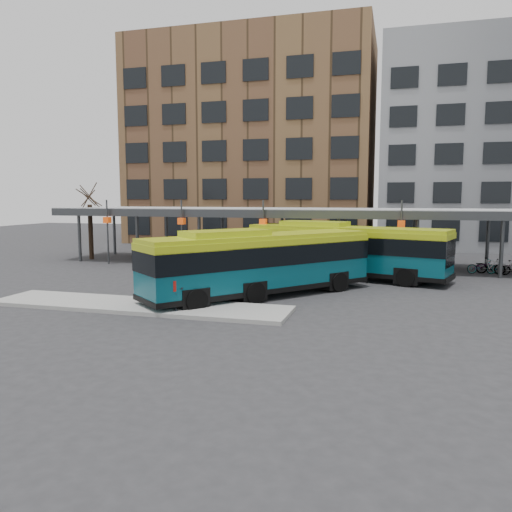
{
  "coord_description": "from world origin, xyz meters",
  "views": [
    {
      "loc": [
        5.68,
        -22.99,
        5.01
      ],
      "look_at": [
        -1.63,
        3.01,
        1.8
      ],
      "focal_mm": 35.0,
      "sensor_mm": 36.0,
      "label": 1
    }
  ],
  "objects_px": {
    "tree": "(91,229)",
    "bus_front": "(260,261)",
    "bus_rear": "(344,249)",
    "pedestrian": "(179,290)"
  },
  "relations": [
    {
      "from": "tree",
      "to": "bus_rear",
      "type": "xyz_separation_m",
      "value": [
        20.61,
        -3.81,
        -0.63
      ]
    },
    {
      "from": "bus_front",
      "to": "pedestrian",
      "type": "height_order",
      "value": "bus_front"
    },
    {
      "from": "bus_rear",
      "to": "pedestrian",
      "type": "bearing_deg",
      "value": -99.52
    },
    {
      "from": "pedestrian",
      "to": "bus_front",
      "type": "bearing_deg",
      "value": 0.42
    },
    {
      "from": "bus_front",
      "to": "bus_rear",
      "type": "distance_m",
      "value": 8.03
    },
    {
      "from": "tree",
      "to": "bus_front",
      "type": "height_order",
      "value": "tree"
    },
    {
      "from": "tree",
      "to": "bus_rear",
      "type": "bearing_deg",
      "value": -10.48
    },
    {
      "from": "tree",
      "to": "bus_front",
      "type": "xyz_separation_m",
      "value": [
        17.19,
        -11.08,
        -0.64
      ]
    },
    {
      "from": "bus_rear",
      "to": "pedestrian",
      "type": "distance_m",
      "value": 13.24
    },
    {
      "from": "bus_front",
      "to": "pedestrian",
      "type": "relative_size",
      "value": 6.63
    }
  ]
}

